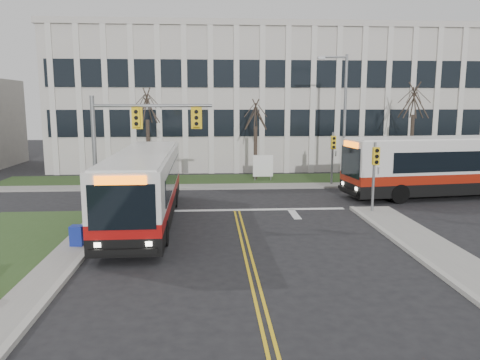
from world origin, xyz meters
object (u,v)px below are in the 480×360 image
object	(u,v)px
newspaper_box_blue	(77,237)
streetlight	(343,112)
directory_sign	(263,166)
bus_main	(144,188)
bus_cross	(453,167)

from	to	relation	value
newspaper_box_blue	streetlight	bearing A→B (deg)	48.32
directory_sign	bus_main	xyz separation A→B (m)	(-7.17, -11.63, 0.53)
bus_main	streetlight	bearing A→B (deg)	38.18
directory_sign	bus_cross	size ratio (longest dim) A/B	0.15
streetlight	directory_sign	distance (m)	6.96
streetlight	bus_main	xyz separation A→B (m)	(-12.70, -10.33, -3.49)
streetlight	directory_sign	size ratio (longest dim) A/B	4.60
streetlight	bus_cross	world-z (taller)	streetlight
bus_main	bus_cross	distance (m)	19.22
streetlight	bus_main	size ratio (longest dim) A/B	0.72
bus_main	bus_cross	bearing A→B (deg)	15.26
streetlight	newspaper_box_blue	world-z (taller)	streetlight
bus_main	bus_cross	world-z (taller)	bus_cross
directory_sign	bus_cross	bearing A→B (deg)	-29.02
directory_sign	newspaper_box_blue	bearing A→B (deg)	-120.61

